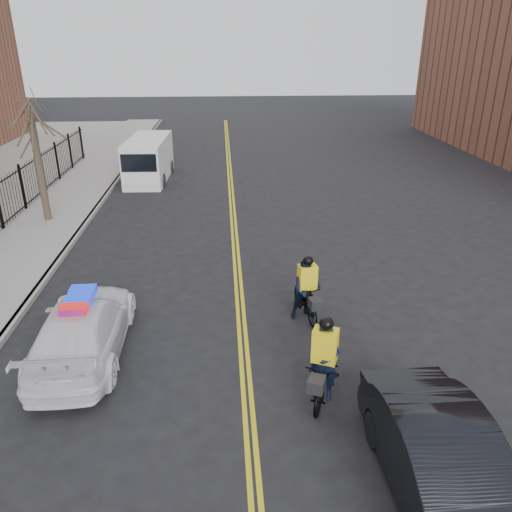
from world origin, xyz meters
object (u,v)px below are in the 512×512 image
object	(u,v)px
cargo_van	(148,160)
dark_sedan	(446,469)
cyclist_far	(307,294)
police_cruiser	(83,328)
cyclist_near	(323,370)

from	to	relation	value
cargo_van	dark_sedan	bearing A→B (deg)	-68.30
dark_sedan	cyclist_far	world-z (taller)	cyclist_far
police_cruiser	cargo_van	size ratio (longest dim) A/B	0.90
dark_sedan	cargo_van	bearing A→B (deg)	108.28
police_cruiser	cargo_van	xyz separation A→B (m)	(-0.55, 16.24, 0.37)
cyclist_near	dark_sedan	bearing A→B (deg)	-40.31
cargo_van	cyclist_far	bearing A→B (deg)	-65.33
cyclist_near	cyclist_far	distance (m)	3.27
cyclist_near	cargo_van	bearing A→B (deg)	130.94
cyclist_far	cargo_van	bearing A→B (deg)	101.36
dark_sedan	cyclist_far	xyz separation A→B (m)	(-1.21, 6.04, -0.03)
dark_sedan	cyclist_near	bearing A→B (deg)	115.81
cargo_van	cyclist_far	xyz separation A→B (m)	(6.06, -14.91, -0.36)
police_cruiser	cargo_van	world-z (taller)	cargo_van
dark_sedan	cargo_van	distance (m)	22.18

